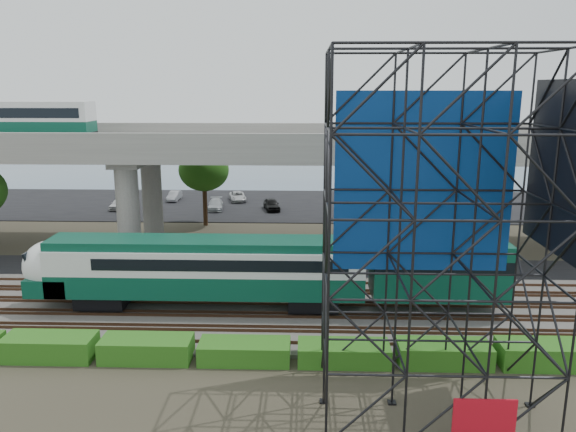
{
  "coord_description": "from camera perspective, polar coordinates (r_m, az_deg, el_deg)",
  "views": [
    {
      "loc": [
        4.06,
        -30.31,
        13.6
      ],
      "look_at": [
        2.86,
        6.0,
        5.19
      ],
      "focal_mm": 35.0,
      "sensor_mm": 36.0,
      "label": 1
    }
  ],
  "objects": [
    {
      "name": "ground",
      "position": [
        33.47,
        -5.34,
        -11.0
      ],
      "size": [
        140.0,
        140.0,
        0.0
      ],
      "primitive_type": "plane",
      "color": "#474233",
      "rests_on": "ground"
    },
    {
      "name": "parking_lot",
      "position": [
        65.85,
        -1.69,
        1.15
      ],
      "size": [
        90.0,
        18.0,
        0.08
      ],
      "primitive_type": "cube",
      "color": "black",
      "rests_on": "ground"
    },
    {
      "name": "overpass",
      "position": [
        46.94,
        -4.88,
        6.41
      ],
      "size": [
        80.0,
        12.0,
        12.4
      ],
      "color": "#9E9B93",
      "rests_on": "ground"
    },
    {
      "name": "suv",
      "position": [
        46.64,
        -18.81,
        -3.6
      ],
      "size": [
        5.7,
        4.35,
        1.44
      ],
      "primitive_type": "imported",
      "rotation": [
        0.0,
        0.0,
        2.01
      ],
      "color": "black",
      "rests_on": "service_road"
    },
    {
      "name": "rail_tracks",
      "position": [
        35.18,
        -4.94,
        -9.26
      ],
      "size": [
        90.0,
        9.52,
        0.16
      ],
      "color": "#472D1E",
      "rests_on": "ballast_bed"
    },
    {
      "name": "scaffold_tower",
      "position": [
        23.76,
        14.84,
        -2.35
      ],
      "size": [
        9.36,
        6.36,
        15.0
      ],
      "color": "black",
      "rests_on": "ground"
    },
    {
      "name": "parked_cars",
      "position": [
        65.36,
        0.29,
        1.64
      ],
      "size": [
        34.97,
        9.55,
        1.31
      ],
      "color": "silver",
      "rests_on": "parking_lot"
    },
    {
      "name": "service_road",
      "position": [
        43.19,
        -3.61,
        -5.28
      ],
      "size": [
        90.0,
        5.0,
        0.08
      ],
      "primitive_type": "cube",
      "color": "black",
      "rests_on": "ground"
    },
    {
      "name": "hedge_strip",
      "position": [
        29.25,
        -4.42,
        -13.48
      ],
      "size": [
        34.6,
        1.8,
        1.2
      ],
      "color": "#245E15",
      "rests_on": "ground"
    },
    {
      "name": "trees",
      "position": [
        47.96,
        -8.63,
        3.26
      ],
      "size": [
        40.94,
        16.94,
        7.69
      ],
      "color": "#382314",
      "rests_on": "ground"
    },
    {
      "name": "ballast_bed",
      "position": [
        35.25,
        -4.94,
        -9.53
      ],
      "size": [
        90.0,
        12.0,
        0.2
      ],
      "primitive_type": "cube",
      "color": "slate",
      "rests_on": "ground"
    },
    {
      "name": "harbor_water",
      "position": [
        87.46,
        -0.8,
        4.11
      ],
      "size": [
        140.0,
        40.0,
        0.03
      ],
      "primitive_type": "cube",
      "color": "#445570",
      "rests_on": "ground"
    },
    {
      "name": "commuter_train",
      "position": [
        34.26,
        -4.77,
        -5.24
      ],
      "size": [
        29.3,
        3.06,
        4.3
      ],
      "color": "black",
      "rests_on": "rail_tracks"
    }
  ]
}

